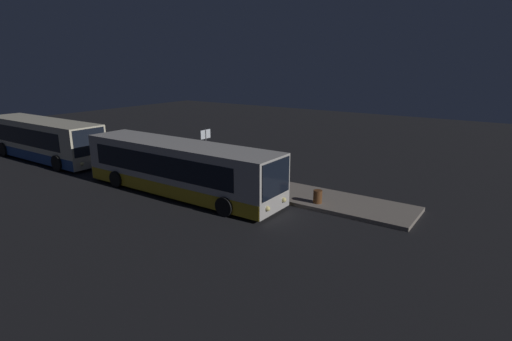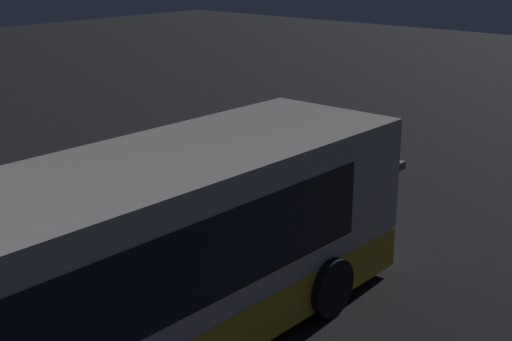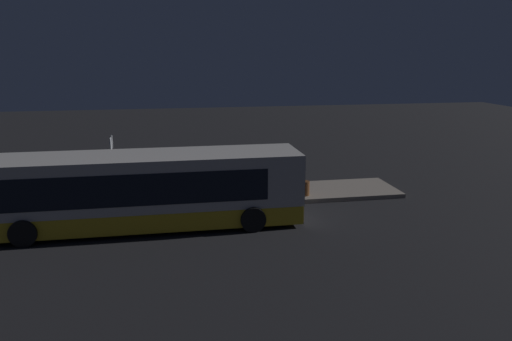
# 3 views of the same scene
# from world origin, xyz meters

# --- Properties ---
(platform) EXTENTS (20.00, 3.03, 0.20)m
(platform) POSITION_xyz_m (0.00, 3.11, 0.10)
(platform) COLOR slate
(platform) RESTS_ON ground
(bus_lead) EXTENTS (12.42, 2.90, 2.79)m
(bus_lead) POSITION_xyz_m (-1.79, -0.06, 1.38)
(bus_lead) COLOR #B2ADA8
(bus_lead) RESTS_ON ground
(passenger_waiting) EXTENTS (0.66, 0.61, 1.76)m
(passenger_waiting) POSITION_xyz_m (1.67, 2.25, 1.14)
(passenger_waiting) COLOR #2D2D33
(passenger_waiting) RESTS_ON platform
(passenger_with_bags) EXTENTS (0.57, 0.57, 1.69)m
(passenger_with_bags) POSITION_xyz_m (1.96, 3.61, 1.10)
(passenger_with_bags) COLOR gray
(passenger_with_bags) RESTS_ON platform
(suitcase) EXTENTS (0.34, 0.23, 0.95)m
(suitcase) POSITION_xyz_m (1.19, 1.96, 0.55)
(suitcase) COLOR maroon
(suitcase) RESTS_ON platform
(trash_bin) EXTENTS (0.44, 0.44, 0.65)m
(trash_bin) POSITION_xyz_m (5.43, 2.26, 0.52)
(trash_bin) COLOR #593319
(trash_bin) RESTS_ON platform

